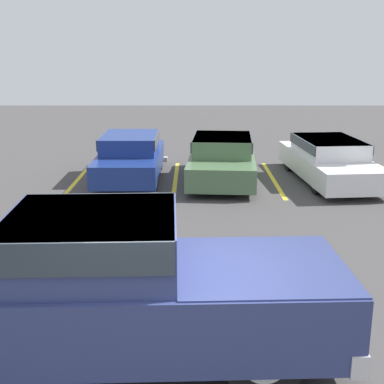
% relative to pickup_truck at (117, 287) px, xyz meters
% --- Properties ---
extents(ground_plane, '(60.00, 60.00, 0.00)m').
position_rel_pickup_truck_xyz_m(ground_plane, '(0.69, -0.29, -0.92)').
color(ground_plane, '#423F3F').
extents(stall_stripe_a, '(0.12, 4.44, 0.01)m').
position_rel_pickup_truck_xyz_m(stall_stripe_a, '(-2.44, 9.21, -0.92)').
color(stall_stripe_a, yellow).
rests_on(stall_stripe_a, ground_plane).
extents(stall_stripe_b, '(0.12, 4.44, 0.01)m').
position_rel_pickup_truck_xyz_m(stall_stripe_b, '(0.41, 9.21, -0.92)').
color(stall_stripe_b, yellow).
rests_on(stall_stripe_b, ground_plane).
extents(stall_stripe_c, '(0.12, 4.44, 0.01)m').
position_rel_pickup_truck_xyz_m(stall_stripe_c, '(3.27, 9.21, -0.92)').
color(stall_stripe_c, yellow).
rests_on(stall_stripe_c, ground_plane).
extents(stall_stripe_d, '(0.12, 4.44, 0.01)m').
position_rel_pickup_truck_xyz_m(stall_stripe_d, '(6.13, 9.21, -0.92)').
color(stall_stripe_d, yellow).
rests_on(stall_stripe_d, ground_plane).
extents(pickup_truck, '(5.62, 2.22, 1.85)m').
position_rel_pickup_truck_xyz_m(pickup_truck, '(0.00, 0.00, 0.00)').
color(pickup_truck, navy).
rests_on(pickup_truck, ground_plane).
extents(parked_sedan_a, '(1.75, 4.21, 1.29)m').
position_rel_pickup_truck_xyz_m(parked_sedan_a, '(-0.90, 9.34, -0.24)').
color(parked_sedan_a, navy).
rests_on(parked_sedan_a, ground_plane).
extents(parked_sedan_b, '(2.12, 4.38, 1.29)m').
position_rel_pickup_truck_xyz_m(parked_sedan_b, '(1.76, 9.05, -0.24)').
color(parked_sedan_b, '#4C6B47').
rests_on(parked_sedan_b, ground_plane).
extents(parked_sedan_c, '(2.16, 4.93, 1.21)m').
position_rel_pickup_truck_xyz_m(parked_sedan_c, '(4.83, 9.10, -0.27)').
color(parked_sedan_c, silver).
rests_on(parked_sedan_c, ground_plane).
extents(wheel_stop_curb, '(1.62, 0.20, 0.14)m').
position_rel_pickup_truck_xyz_m(wheel_stop_curb, '(-0.74, 11.81, -0.85)').
color(wheel_stop_curb, '#B7B2A8').
rests_on(wheel_stop_curb, ground_plane).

